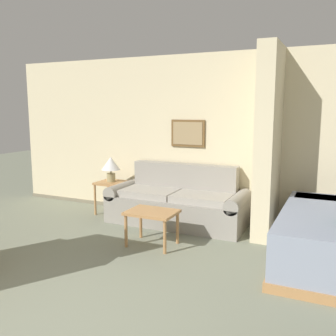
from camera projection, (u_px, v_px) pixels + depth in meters
name	position (u px, v px, depth m)	size (l,w,h in m)	color
wall_back	(206.00, 138.00, 5.93)	(7.30, 0.16, 2.60)	beige
wall_partition_pillar	(268.00, 143.00, 5.07)	(0.24, 0.82, 2.60)	beige
couch	(178.00, 203.00, 5.77)	(2.13, 0.84, 0.89)	gray
coffee_table	(152.00, 216.00, 4.81)	(0.63, 0.47, 0.46)	#B27F4C
side_table	(111.00, 187.00, 6.28)	(0.45, 0.45, 0.54)	#B27F4C
table_lamp	(111.00, 165.00, 6.22)	(0.31, 0.31, 0.42)	tan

